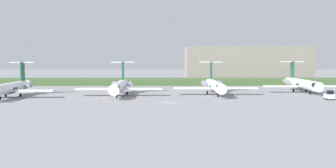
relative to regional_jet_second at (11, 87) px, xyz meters
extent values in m
plane|color=gray|center=(40.27, 15.27, -2.54)|extent=(500.00, 500.00, 0.00)
cube|color=#426033|center=(40.27, 56.72, -1.50)|extent=(320.00, 20.00, 2.07)
cylinder|color=white|center=(0.00, -0.59, -0.09)|extent=(2.70, 24.00, 2.70)
cone|color=white|center=(0.00, 13.41, -0.09)|extent=(2.30, 4.00, 2.29)
cylinder|color=#195138|center=(0.00, -0.59, -0.24)|extent=(2.76, 3.60, 2.76)
cube|color=white|center=(5.91, -1.59, -0.69)|extent=(11.00, 3.20, 0.36)
cube|color=#195138|center=(0.00, 10.41, 3.86)|extent=(0.36, 3.20, 5.20)
cube|color=white|center=(0.00, 10.71, 6.26)|extent=(6.80, 1.80, 0.24)
cylinder|color=gray|center=(-2.25, 8.61, 0.11)|extent=(1.50, 3.40, 1.50)
cylinder|color=gray|center=(2.25, 8.61, 0.11)|extent=(1.50, 3.40, 1.50)
cylinder|color=gray|center=(0.00, -8.03, -1.54)|extent=(0.20, 0.20, 0.65)
cylinder|color=black|center=(0.00, -8.03, -2.09)|extent=(0.30, 0.90, 0.90)
cylinder|color=black|center=(-1.90, 1.81, -2.09)|extent=(0.35, 0.90, 0.90)
cylinder|color=black|center=(1.90, 1.81, -2.09)|extent=(0.35, 0.90, 0.90)
cylinder|color=white|center=(27.31, 5.13, -0.09)|extent=(2.70, 24.00, 2.70)
cone|color=white|center=(27.31, -8.37, -0.09)|extent=(2.70, 3.00, 2.70)
cone|color=white|center=(27.31, 19.13, -0.09)|extent=(2.29, 4.00, 2.29)
cube|color=black|center=(27.31, -6.47, 0.39)|extent=(2.03, 1.80, 0.90)
cylinder|color=#195138|center=(27.31, 5.13, -0.24)|extent=(2.76, 3.60, 2.76)
cube|color=white|center=(21.40, 4.13, -0.69)|extent=(11.00, 3.20, 0.36)
cube|color=white|center=(33.21, 4.13, -0.69)|extent=(11.00, 3.20, 0.36)
cube|color=#195138|center=(27.31, 16.13, 3.86)|extent=(0.36, 3.20, 5.20)
cube|color=white|center=(27.31, 16.43, 6.26)|extent=(6.80, 1.80, 0.24)
cylinder|color=gray|center=(25.06, 14.33, 0.11)|extent=(1.50, 3.40, 1.50)
cylinder|color=gray|center=(29.56, 14.33, 0.11)|extent=(1.50, 3.40, 1.50)
cylinder|color=gray|center=(27.31, -2.31, -1.54)|extent=(0.20, 0.20, 0.65)
cylinder|color=black|center=(27.31, -2.31, -2.09)|extent=(0.30, 0.90, 0.90)
cylinder|color=black|center=(25.41, 7.53, -2.09)|extent=(0.35, 0.90, 0.90)
cylinder|color=black|center=(29.21, 7.53, -2.09)|extent=(0.35, 0.90, 0.90)
cylinder|color=white|center=(53.19, 8.40, -0.09)|extent=(2.70, 24.00, 2.70)
cone|color=white|center=(53.19, -5.10, -0.09)|extent=(2.70, 3.00, 2.70)
cone|color=white|center=(53.19, 22.40, -0.09)|extent=(2.29, 4.00, 2.29)
cube|color=black|center=(53.19, -3.20, 0.39)|extent=(2.03, 1.80, 0.90)
cylinder|color=#195138|center=(53.19, 8.40, -0.24)|extent=(2.76, 3.60, 2.76)
cube|color=white|center=(47.28, 7.40, -0.69)|extent=(11.00, 3.20, 0.36)
cube|color=white|center=(59.09, 7.40, -0.69)|extent=(11.00, 3.20, 0.36)
cube|color=#195138|center=(53.19, 19.40, 3.86)|extent=(0.36, 3.20, 5.20)
cube|color=white|center=(53.19, 19.70, 6.26)|extent=(6.80, 1.80, 0.24)
cylinder|color=gray|center=(50.94, 17.60, 0.11)|extent=(1.50, 3.40, 1.50)
cylinder|color=gray|center=(55.44, 17.60, 0.11)|extent=(1.50, 3.40, 1.50)
cylinder|color=gray|center=(53.19, 0.96, -1.54)|extent=(0.20, 0.20, 0.65)
cylinder|color=black|center=(53.19, 0.96, -2.09)|extent=(0.30, 0.90, 0.90)
cylinder|color=black|center=(51.29, 10.80, -2.09)|extent=(0.35, 0.90, 0.90)
cylinder|color=black|center=(55.09, 10.80, -2.09)|extent=(0.35, 0.90, 0.90)
cylinder|color=white|center=(79.57, 16.45, -0.09)|extent=(2.70, 24.00, 2.70)
cone|color=white|center=(79.57, 2.95, -0.09)|extent=(2.70, 3.00, 2.70)
cone|color=white|center=(79.57, 30.45, -0.09)|extent=(2.30, 4.00, 2.29)
cube|color=black|center=(79.57, 4.85, 0.39)|extent=(2.03, 1.80, 0.90)
cylinder|color=#195138|center=(79.57, 16.45, -0.24)|extent=(2.76, 3.60, 2.76)
cube|color=white|center=(73.66, 15.45, -0.69)|extent=(11.00, 3.20, 0.36)
cube|color=white|center=(85.47, 15.45, -0.69)|extent=(11.00, 3.20, 0.36)
cube|color=#195138|center=(79.57, 27.45, 3.86)|extent=(0.36, 3.20, 5.20)
cube|color=white|center=(79.57, 27.75, 6.26)|extent=(6.80, 1.80, 0.24)
cylinder|color=gray|center=(77.32, 25.65, 0.11)|extent=(1.50, 3.40, 1.50)
cylinder|color=gray|center=(81.82, 25.65, 0.11)|extent=(1.50, 3.40, 1.50)
cylinder|color=gray|center=(79.57, 9.01, -1.54)|extent=(0.20, 0.20, 0.65)
cylinder|color=black|center=(79.57, 9.01, -2.09)|extent=(0.30, 0.90, 0.90)
cylinder|color=black|center=(77.67, 18.85, -2.09)|extent=(0.35, 0.90, 0.90)
cylinder|color=black|center=(81.47, 18.85, -2.09)|extent=(0.35, 0.90, 0.90)
cube|color=gray|center=(74.73, 82.35, 4.73)|extent=(52.22, 21.95, 14.53)
cube|color=silver|center=(79.04, -7.64, -1.69)|extent=(1.70, 3.20, 1.10)
cube|color=black|center=(79.04, -8.20, -0.69)|extent=(1.36, 1.10, 0.90)
cylinder|color=black|center=(78.29, -8.60, -2.24)|extent=(0.22, 0.60, 0.60)
cylinder|color=black|center=(79.79, -8.60, -2.24)|extent=(0.22, 0.60, 0.60)
cylinder|color=black|center=(78.29, -6.68, -2.24)|extent=(0.22, 0.60, 0.60)
cylinder|color=black|center=(79.79, -6.68, -2.24)|extent=(0.22, 0.60, 0.60)
cone|color=orange|center=(24.25, -13.06, -2.26)|extent=(0.44, 0.44, 0.55)
cone|color=orange|center=(27.10, -12.52, -2.26)|extent=(0.44, 0.44, 0.55)
cone|color=orange|center=(32.24, -12.51, -2.26)|extent=(0.44, 0.44, 0.55)
camera|label=1|loc=(39.03, -121.66, 7.93)|focal=50.94mm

